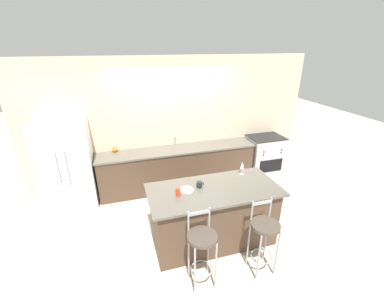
# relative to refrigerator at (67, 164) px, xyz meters

# --- Properties ---
(ground_plane) EXTENTS (18.00, 18.00, 0.00)m
(ground_plane) POSITION_rel_refrigerator_xyz_m (2.11, -0.27, -0.85)
(ground_plane) COLOR beige
(wall_back) EXTENTS (6.00, 0.07, 2.70)m
(wall_back) POSITION_rel_refrigerator_xyz_m (2.11, 0.37, 0.50)
(wall_back) COLOR beige
(wall_back) RESTS_ON ground_plane
(back_counter) EXTENTS (3.30, 0.62, 0.89)m
(back_counter) POSITION_rel_refrigerator_xyz_m (2.11, 0.08, -0.41)
(back_counter) COLOR #4C3828
(back_counter) RESTS_ON ground_plane
(sink_faucet) EXTENTS (0.02, 0.13, 0.22)m
(sink_faucet) POSITION_rel_refrigerator_xyz_m (2.11, 0.26, 0.17)
(sink_faucet) COLOR #ADAFB5
(sink_faucet) RESTS_ON back_counter
(kitchen_island) EXTENTS (1.95, 0.91, 0.94)m
(kitchen_island) POSITION_rel_refrigerator_xyz_m (2.22, -1.73, -0.38)
(kitchen_island) COLOR #4C3828
(kitchen_island) RESTS_ON ground_plane
(refrigerator) EXTENTS (0.89, 0.73, 1.71)m
(refrigerator) POSITION_rel_refrigerator_xyz_m (0.00, 0.00, 0.00)
(refrigerator) COLOR white
(refrigerator) RESTS_ON ground_plane
(oven_range) EXTENTS (0.79, 0.64, 0.94)m
(oven_range) POSITION_rel_refrigerator_xyz_m (4.19, 0.04, -0.38)
(oven_range) COLOR #B7B7BC
(oven_range) RESTS_ON ground_plane
(bar_stool_near) EXTENTS (0.38, 0.38, 1.06)m
(bar_stool_near) POSITION_rel_refrigerator_xyz_m (1.80, -2.43, -0.23)
(bar_stool_near) COLOR #99999E
(bar_stool_near) RESTS_ON ground_plane
(bar_stool_far) EXTENTS (0.38, 0.38, 1.06)m
(bar_stool_far) POSITION_rel_refrigerator_xyz_m (2.65, -2.46, -0.23)
(bar_stool_far) COLOR #99999E
(bar_stool_far) RESTS_ON ground_plane
(dinner_plate) EXTENTS (0.22, 0.22, 0.02)m
(dinner_plate) POSITION_rel_refrigerator_xyz_m (1.82, -1.65, 0.10)
(dinner_plate) COLOR beige
(dinner_plate) RESTS_ON kitchen_island
(wine_glass) EXTENTS (0.07, 0.07, 0.22)m
(wine_glass) POSITION_rel_refrigerator_xyz_m (2.82, -1.42, 0.24)
(wine_glass) COLOR white
(wine_glass) RESTS_ON kitchen_island
(coffee_mug) EXTENTS (0.11, 0.08, 0.09)m
(coffee_mug) POSITION_rel_refrigerator_xyz_m (2.03, -1.62, 0.13)
(coffee_mug) COLOR #232326
(coffee_mug) RESTS_ON kitchen_island
(tumbler_cup) EXTENTS (0.07, 0.07, 0.12)m
(tumbler_cup) POSITION_rel_refrigerator_xyz_m (1.67, -1.75, 0.15)
(tumbler_cup) COLOR red
(tumbler_cup) RESTS_ON kitchen_island
(pumpkin_decoration) EXTENTS (0.12, 0.12, 0.12)m
(pumpkin_decoration) POSITION_rel_refrigerator_xyz_m (0.87, 0.27, 0.08)
(pumpkin_decoration) COLOR orange
(pumpkin_decoration) RESTS_ON back_counter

